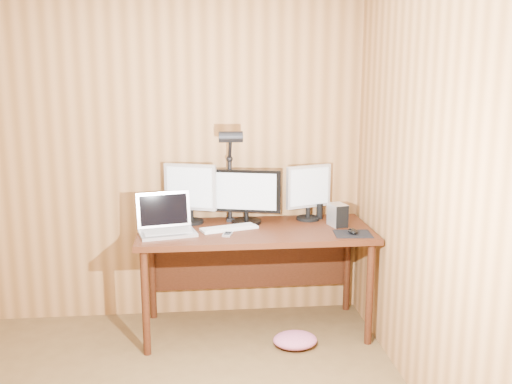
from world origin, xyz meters
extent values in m
plane|color=#A8703C|center=(0.00, 2.00, 1.25)|extent=(4.00, 0.00, 4.00)
plane|color=#A8703C|center=(1.75, 0.00, 1.25)|extent=(0.00, 4.00, 4.00)
cube|color=#3B190C|center=(0.93, 1.63, 0.73)|extent=(1.60, 0.70, 0.04)
cube|color=#3B190C|center=(0.93, 1.95, 0.45)|extent=(1.48, 0.02, 0.51)
cylinder|color=#3B190C|center=(0.19, 1.34, 0.35)|extent=(0.05, 0.05, 0.71)
cylinder|color=#3B190C|center=(0.19, 1.92, 0.35)|extent=(0.05, 0.05, 0.71)
cylinder|color=#3B190C|center=(1.67, 1.34, 0.35)|extent=(0.05, 0.05, 0.71)
cylinder|color=#3B190C|center=(1.67, 1.92, 0.35)|extent=(0.05, 0.05, 0.71)
cylinder|color=black|center=(0.88, 1.79, 0.76)|extent=(0.21, 0.21, 0.02)
cylinder|color=black|center=(0.88, 1.79, 0.80)|extent=(0.03, 0.03, 0.06)
cube|color=black|center=(0.88, 1.79, 0.98)|extent=(0.48, 0.16, 0.30)
cube|color=silver|center=(0.88, 1.78, 0.98)|extent=(0.42, 0.12, 0.26)
cylinder|color=black|center=(0.49, 1.83, 0.76)|extent=(0.18, 0.18, 0.02)
cylinder|color=black|center=(0.49, 1.83, 0.81)|extent=(0.04, 0.04, 0.08)
cube|color=silver|center=(0.49, 1.83, 1.01)|extent=(0.37, 0.16, 0.33)
cube|color=silver|center=(0.48, 1.81, 1.01)|extent=(0.31, 0.11, 0.28)
cylinder|color=black|center=(1.34, 1.84, 0.76)|extent=(0.17, 0.17, 0.02)
cylinder|color=black|center=(1.34, 1.84, 0.81)|extent=(0.03, 0.03, 0.07)
cube|color=silver|center=(1.34, 1.84, 1.00)|extent=(0.34, 0.15, 0.31)
cube|color=silver|center=(1.35, 1.82, 1.00)|extent=(0.29, 0.11, 0.27)
cube|color=silver|center=(0.33, 1.55, 0.76)|extent=(0.41, 0.33, 0.02)
cube|color=silver|center=(0.30, 1.68, 0.89)|extent=(0.37, 0.13, 0.24)
cube|color=black|center=(0.30, 1.68, 0.89)|extent=(0.32, 0.11, 0.20)
cube|color=#B2B2B7|center=(0.33, 1.55, 0.77)|extent=(0.34, 0.22, 0.00)
cube|color=white|center=(0.75, 1.63, 0.76)|extent=(0.41, 0.24, 0.02)
cube|color=white|center=(0.75, 1.63, 0.77)|extent=(0.38, 0.21, 0.00)
cube|color=black|center=(1.56, 1.43, 0.75)|extent=(0.26, 0.22, 0.00)
ellipsoid|color=black|center=(1.56, 1.43, 0.77)|extent=(0.09, 0.12, 0.04)
cube|color=silver|center=(1.51, 1.65, 0.83)|extent=(0.13, 0.16, 0.16)
cube|color=black|center=(1.53, 1.58, 0.83)|extent=(0.09, 0.03, 0.15)
cube|color=silver|center=(0.73, 1.49, 0.76)|extent=(0.08, 0.12, 0.01)
cube|color=black|center=(0.73, 1.49, 0.76)|extent=(0.06, 0.07, 0.00)
cylinder|color=black|center=(1.43, 1.85, 0.81)|extent=(0.05, 0.05, 0.11)
cube|color=black|center=(0.77, 1.86, 0.74)|extent=(0.05, 0.07, 0.07)
cylinder|color=black|center=(0.77, 1.86, 0.98)|extent=(0.03, 0.03, 0.46)
sphere|color=black|center=(0.77, 1.86, 1.21)|extent=(0.05, 0.05, 0.05)
cylinder|color=black|center=(0.77, 1.79, 1.29)|extent=(0.02, 0.16, 0.19)
cylinder|color=black|center=(0.77, 1.70, 1.38)|extent=(0.16, 0.08, 0.08)
camera|label=1|loc=(0.54, -2.15, 1.80)|focal=40.00mm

